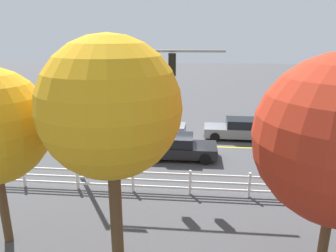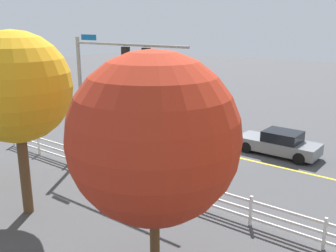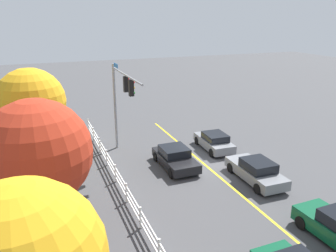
{
  "view_description": "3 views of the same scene",
  "coord_description": "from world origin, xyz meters",
  "px_view_note": "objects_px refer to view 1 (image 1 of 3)",
  "views": [
    {
      "loc": [
        -0.62,
        19.03,
        6.94
      ],
      "look_at": [
        0.9,
        3.04,
        2.21
      ],
      "focal_mm": 33.44,
      "sensor_mm": 36.0,
      "label": 1
    },
    {
      "loc": [
        -10.79,
        18.11,
        7.17
      ],
      "look_at": [
        0.74,
        2.97,
        2.02
      ],
      "focal_mm": 40.53,
      "sensor_mm": 36.0,
      "label": 2
    },
    {
      "loc": [
        -19.27,
        10.31,
        9.82
      ],
      "look_at": [
        0.61,
        2.43,
        2.87
      ],
      "focal_mm": 36.37,
      "sensor_mm": 36.0,
      "label": 3
    }
  ],
  "objects_px": {
    "tree_1": "(110,108)",
    "car_0": "(238,129)",
    "car_4": "(158,127)",
    "car_1": "(180,147)"
  },
  "relations": [
    {
      "from": "tree_1",
      "to": "car_1",
      "type": "bearing_deg",
      "value": -99.7
    },
    {
      "from": "car_1",
      "to": "car_4",
      "type": "bearing_deg",
      "value": 113.52
    },
    {
      "from": "car_0",
      "to": "car_1",
      "type": "height_order",
      "value": "car_0"
    },
    {
      "from": "car_1",
      "to": "tree_1",
      "type": "height_order",
      "value": "tree_1"
    },
    {
      "from": "car_1",
      "to": "tree_1",
      "type": "relative_size",
      "value": 0.6
    },
    {
      "from": "car_4",
      "to": "tree_1",
      "type": "distance_m",
      "value": 13.33
    },
    {
      "from": "tree_1",
      "to": "car_0",
      "type": "bearing_deg",
      "value": -112.85
    },
    {
      "from": "car_0",
      "to": "car_4",
      "type": "relative_size",
      "value": 1.13
    },
    {
      "from": "car_0",
      "to": "car_1",
      "type": "distance_m",
      "value": 5.4
    },
    {
      "from": "car_1",
      "to": "car_4",
      "type": "distance_m",
      "value": 4.35
    }
  ]
}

